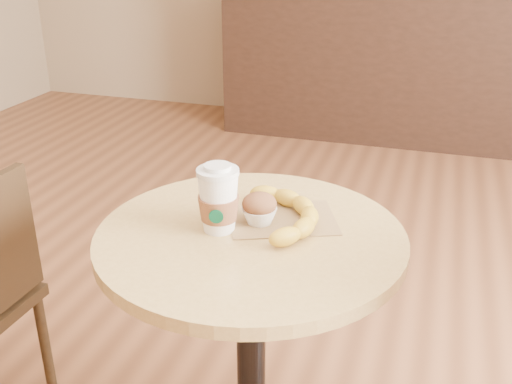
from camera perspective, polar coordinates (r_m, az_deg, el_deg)
cafe_table at (r=1.44m, az=-0.49°, el=-11.64°), size 0.69×0.69×0.75m
service_counter at (r=4.28m, az=12.56°, el=12.12°), size 2.30×0.65×1.04m
kraft_bag at (r=1.38m, az=2.56°, el=-2.59°), size 0.29×0.26×0.00m
coffee_cup at (r=1.31m, az=-3.59°, el=-0.88°), size 0.09×0.09×0.15m
muffin at (r=1.34m, az=0.33°, el=-1.58°), size 0.08×0.08×0.07m
banana at (r=1.35m, az=2.35°, el=-2.15°), size 0.30×0.33×0.04m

